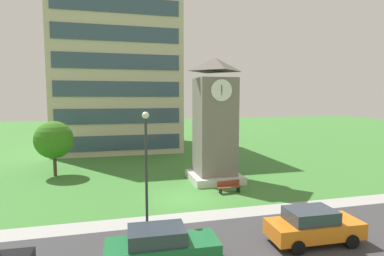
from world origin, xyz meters
The scene contains 10 objects.
ground_plane centered at (0.00, 0.00, 0.00)m, with size 160.00×160.00×0.00m, color #3D7A33.
street_asphalt centered at (0.00, -7.73, 0.00)m, with size 120.00×7.20×0.01m, color #38383A.
kerb_strip centered at (0.00, -3.33, 0.00)m, with size 120.00×1.60×0.01m, color #9E9E99.
office_building centered at (-4.09, 24.74, 11.20)m, with size 15.73×15.02×22.40m.
clock_tower centered at (3.42, 4.09, 4.58)m, with size 4.15×4.15×10.25m.
park_bench centered at (3.38, 0.56, 0.46)m, with size 1.83×0.59×0.88m.
street_lamp centered at (-3.20, -4.65, 3.86)m, with size 0.36×0.36×6.29m.
tree_near_tower centered at (-9.96, 9.08, 3.25)m, with size 3.35×3.35×4.94m.
parked_car_green centered at (-3.00, -8.21, 0.86)m, with size 4.71×2.05×1.69m.
parked_car_orange centered at (4.43, -7.89, 0.86)m, with size 4.54×2.12×1.69m.
Camera 1 is at (-4.78, -20.40, 7.01)m, focal length 29.00 mm.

